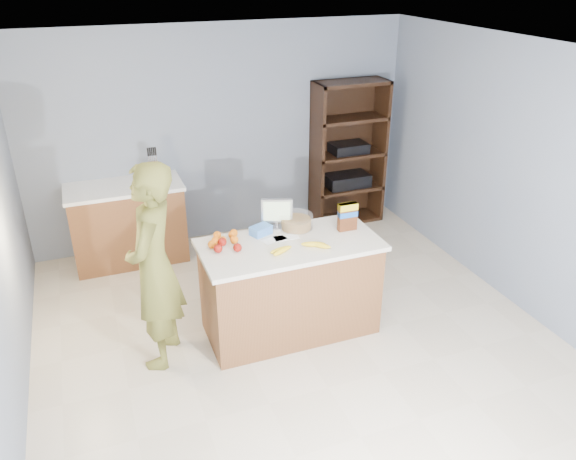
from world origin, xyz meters
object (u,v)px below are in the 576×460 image
object	(u,v)px
cereal_box	(348,215)
person	(154,267)
tv	(277,212)
counter_peninsula	(290,291)
shelving_unit	(346,155)

from	to	relation	value
cereal_box	person	bearing A→B (deg)	-178.71
tv	cereal_box	world-z (taller)	tv
counter_peninsula	tv	bearing A→B (deg)	90.86
counter_peninsula	person	bearing A→B (deg)	179.18
tv	cereal_box	distance (m)	0.63
counter_peninsula	cereal_box	world-z (taller)	cereal_box
counter_peninsula	tv	distance (m)	0.72
counter_peninsula	person	xyz separation A→B (m)	(-1.16, 0.02, 0.47)
person	tv	xyz separation A→B (m)	(1.15, 0.30, 0.18)
cereal_box	tv	bearing A→B (deg)	155.44
person	shelving_unit	bearing A→B (deg)	150.75
tv	cereal_box	bearing A→B (deg)	-24.56
person	tv	world-z (taller)	person
shelving_unit	cereal_box	world-z (taller)	shelving_unit
shelving_unit	cereal_box	bearing A→B (deg)	-116.16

